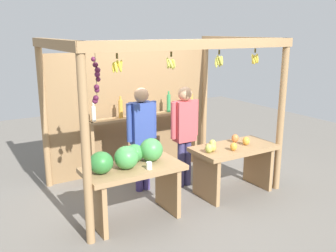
{
  "coord_description": "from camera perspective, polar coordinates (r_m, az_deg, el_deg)",
  "views": [
    {
      "loc": [
        -2.7,
        -4.7,
        2.36
      ],
      "look_at": [
        0.0,
        -0.19,
        1.02
      ],
      "focal_mm": 40.08,
      "sensor_mm": 36.0,
      "label": 1
    }
  ],
  "objects": [
    {
      "name": "ground_plane",
      "position": [
        5.91,
        -0.96,
        -9.2
      ],
      "size": [
        12.0,
        12.0,
        0.0
      ],
      "primitive_type": "plane",
      "color": "slate",
      "rests_on": "ground"
    },
    {
      "name": "market_stall",
      "position": [
        5.88,
        -3.12,
        4.2
      ],
      "size": [
        3.09,
        2.0,
        2.26
      ],
      "color": "#99754C",
      "rests_on": "ground"
    },
    {
      "name": "fruit_counter_left",
      "position": [
        4.73,
        -5.54,
        -6.54
      ],
      "size": [
        1.25,
        0.64,
        1.02
      ],
      "color": "#99754C",
      "rests_on": "ground"
    },
    {
      "name": "fruit_counter_right",
      "position": [
        5.62,
        9.86,
        -4.87
      ],
      "size": [
        1.25,
        0.64,
        0.85
      ],
      "color": "#99754C",
      "rests_on": "ground"
    },
    {
      "name": "bottle_shelf_unit",
      "position": [
        6.3,
        -3.29,
        -0.16
      ],
      "size": [
        1.98,
        0.22,
        1.36
      ],
      "color": "#99754C",
      "rests_on": "ground"
    },
    {
      "name": "vendor_man",
      "position": [
        5.5,
        -3.99,
        -0.68
      ],
      "size": [
        0.48,
        0.21,
        1.57
      ],
      "rotation": [
        0.0,
        0.0,
        0.06
      ],
      "color": "#3E3372",
      "rests_on": "ground"
    },
    {
      "name": "vendor_woman",
      "position": [
        5.67,
        2.55,
        -0.31
      ],
      "size": [
        0.48,
        0.21,
        1.56
      ],
      "rotation": [
        0.0,
        0.0,
        0.18
      ],
      "color": "#393460",
      "rests_on": "ground"
    }
  ]
}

